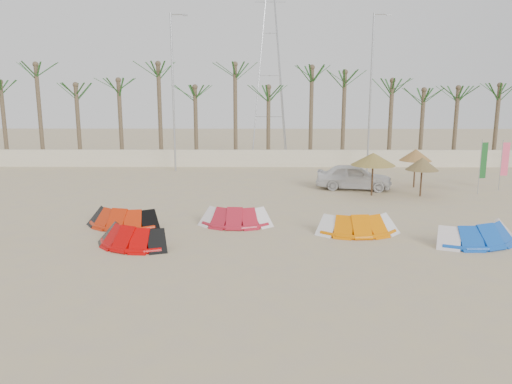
{
  "coord_description": "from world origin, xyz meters",
  "views": [
    {
      "loc": [
        0.17,
        -16.01,
        5.84
      ],
      "look_at": [
        0.0,
        6.0,
        1.3
      ],
      "focal_mm": 35.0,
      "sensor_mm": 36.0,
      "label": 1
    }
  ],
  "objects_px": {
    "kite_red_mid": "(133,234)",
    "kite_orange": "(357,222)",
    "parasol_left": "(373,159)",
    "parasol_mid": "(422,164)",
    "car": "(354,177)",
    "kite_red_right": "(236,215)",
    "parasol_right": "(416,155)",
    "kite_red_left": "(124,216)",
    "kite_blue": "(475,231)"
  },
  "relations": [
    {
      "from": "kite_orange",
      "to": "kite_blue",
      "type": "xyz_separation_m",
      "value": [
        4.37,
        -1.27,
        0.0
      ]
    },
    {
      "from": "kite_red_mid",
      "to": "parasol_right",
      "type": "relative_size",
      "value": 1.47
    },
    {
      "from": "parasol_left",
      "to": "car",
      "type": "bearing_deg",
      "value": 110.5
    },
    {
      "from": "car",
      "to": "kite_red_right",
      "type": "bearing_deg",
      "value": 151.45
    },
    {
      "from": "kite_red_right",
      "to": "kite_red_left",
      "type": "bearing_deg",
      "value": -177.35
    },
    {
      "from": "kite_orange",
      "to": "parasol_left",
      "type": "height_order",
      "value": "parasol_left"
    },
    {
      "from": "kite_red_mid",
      "to": "kite_blue",
      "type": "relative_size",
      "value": 0.86
    },
    {
      "from": "kite_red_mid",
      "to": "car",
      "type": "relative_size",
      "value": 0.78
    },
    {
      "from": "kite_red_mid",
      "to": "parasol_left",
      "type": "distance_m",
      "value": 14.5
    },
    {
      "from": "parasol_right",
      "to": "kite_red_right",
      "type": "bearing_deg",
      "value": -140.74
    },
    {
      "from": "kite_red_mid",
      "to": "car",
      "type": "xyz_separation_m",
      "value": [
        10.43,
        10.99,
        0.33
      ]
    },
    {
      "from": "parasol_left",
      "to": "parasol_right",
      "type": "xyz_separation_m",
      "value": [
        3.08,
        2.38,
        -0.08
      ]
    },
    {
      "from": "kite_red_mid",
      "to": "parasol_mid",
      "type": "xyz_separation_m",
      "value": [
        13.78,
        8.97,
        1.4
      ]
    },
    {
      "from": "kite_orange",
      "to": "parasol_right",
      "type": "xyz_separation_m",
      "value": [
        5.32,
        9.72,
        1.56
      ]
    },
    {
      "from": "parasol_left",
      "to": "car",
      "type": "height_order",
      "value": "parasol_left"
    },
    {
      "from": "kite_blue",
      "to": "parasol_mid",
      "type": "height_order",
      "value": "parasol_mid"
    },
    {
      "from": "kite_blue",
      "to": "car",
      "type": "relative_size",
      "value": 0.9
    },
    {
      "from": "kite_red_right",
      "to": "car",
      "type": "relative_size",
      "value": 0.72
    },
    {
      "from": "parasol_mid",
      "to": "car",
      "type": "relative_size",
      "value": 0.49
    },
    {
      "from": "kite_blue",
      "to": "parasol_mid",
      "type": "distance_m",
      "value": 8.55
    },
    {
      "from": "kite_blue",
      "to": "parasol_left",
      "type": "height_order",
      "value": "parasol_left"
    },
    {
      "from": "kite_red_right",
      "to": "parasol_mid",
      "type": "bearing_deg",
      "value": 30.69
    },
    {
      "from": "parasol_left",
      "to": "parasol_right",
      "type": "bearing_deg",
      "value": 37.73
    },
    {
      "from": "kite_red_mid",
      "to": "car",
      "type": "height_order",
      "value": "car"
    },
    {
      "from": "kite_red_right",
      "to": "parasol_right",
      "type": "xyz_separation_m",
      "value": [
        10.42,
        8.51,
        1.56
      ]
    },
    {
      "from": "kite_red_mid",
      "to": "parasol_right",
      "type": "xyz_separation_m",
      "value": [
        14.19,
        11.55,
        1.56
      ]
    },
    {
      "from": "kite_orange",
      "to": "car",
      "type": "height_order",
      "value": "car"
    },
    {
      "from": "kite_red_right",
      "to": "kite_blue",
      "type": "distance_m",
      "value": 9.79
    },
    {
      "from": "kite_red_right",
      "to": "kite_blue",
      "type": "bearing_deg",
      "value": -14.7
    },
    {
      "from": "kite_orange",
      "to": "parasol_mid",
      "type": "xyz_separation_m",
      "value": [
        4.9,
        7.15,
        1.4
      ]
    },
    {
      "from": "parasol_right",
      "to": "parasol_mid",
      "type": "bearing_deg",
      "value": -99.14
    },
    {
      "from": "kite_red_right",
      "to": "parasol_mid",
      "type": "relative_size",
      "value": 1.45
    },
    {
      "from": "car",
      "to": "kite_blue",
      "type": "bearing_deg",
      "value": -153.53
    },
    {
      "from": "parasol_left",
      "to": "kite_blue",
      "type": "bearing_deg",
      "value": -76.09
    },
    {
      "from": "kite_red_mid",
      "to": "parasol_left",
      "type": "xyz_separation_m",
      "value": [
        11.11,
        9.17,
        1.64
      ]
    },
    {
      "from": "kite_red_left",
      "to": "parasol_right",
      "type": "distance_m",
      "value": 17.67
    },
    {
      "from": "parasol_mid",
      "to": "car",
      "type": "distance_m",
      "value": 4.05
    },
    {
      "from": "kite_red_left",
      "to": "kite_orange",
      "type": "height_order",
      "value": "same"
    },
    {
      "from": "parasol_mid",
      "to": "kite_red_left",
      "type": "bearing_deg",
      "value": -157.5
    },
    {
      "from": "parasol_left",
      "to": "parasol_mid",
      "type": "xyz_separation_m",
      "value": [
        2.66,
        -0.19,
        -0.24
      ]
    },
    {
      "from": "kite_red_left",
      "to": "parasol_mid",
      "type": "relative_size",
      "value": 1.6
    },
    {
      "from": "kite_orange",
      "to": "kite_blue",
      "type": "relative_size",
      "value": 0.85
    },
    {
      "from": "kite_blue",
      "to": "parasol_mid",
      "type": "bearing_deg",
      "value": 86.39
    },
    {
      "from": "parasol_left",
      "to": "car",
      "type": "relative_size",
      "value": 0.56
    },
    {
      "from": "kite_blue",
      "to": "parasol_left",
      "type": "bearing_deg",
      "value": 103.91
    },
    {
      "from": "kite_red_right",
      "to": "kite_orange",
      "type": "xyz_separation_m",
      "value": [
        5.1,
        -1.21,
        0.0
      ]
    },
    {
      "from": "kite_orange",
      "to": "parasol_mid",
      "type": "relative_size",
      "value": 1.55
    },
    {
      "from": "kite_blue",
      "to": "kite_red_right",
      "type": "bearing_deg",
      "value": 165.3
    },
    {
      "from": "kite_red_mid",
      "to": "kite_orange",
      "type": "bearing_deg",
      "value": 11.62
    },
    {
      "from": "kite_red_right",
      "to": "car",
      "type": "xyz_separation_m",
      "value": [
        6.65,
        7.95,
        0.33
      ]
    }
  ]
}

